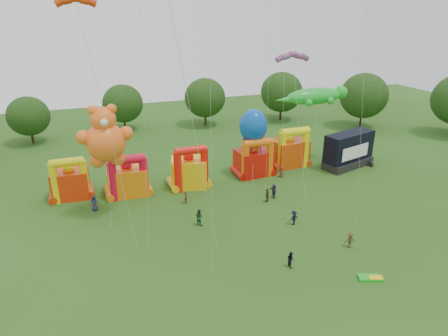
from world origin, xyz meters
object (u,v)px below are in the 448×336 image
object	(u,v)px
bouncy_castle_0	(70,182)
spectator_4	(267,195)
teddy_bear_kite	(106,145)
spectator_0	(94,203)
stage_trailer	(349,150)
gecko_kite	(316,105)
bouncy_castle_2	(189,171)
octopus_kite	(253,142)

from	to	relation	value
bouncy_castle_0	spectator_4	size ratio (longest dim) A/B	3.15
teddy_bear_kite	spectator_0	distance (m)	8.20
bouncy_castle_0	stage_trailer	bearing A→B (deg)	-4.28
teddy_bear_kite	gecko_kite	size ratio (longest dim) A/B	1.09
stage_trailer	bouncy_castle_0	bearing A→B (deg)	175.72
gecko_kite	bouncy_castle_0	bearing A→B (deg)	-179.59
teddy_bear_kite	gecko_kite	world-z (taller)	teddy_bear_kite
bouncy_castle_2	octopus_kite	size ratio (longest dim) A/B	0.62
spectator_0	spectator_4	xyz separation A→B (m)	(20.31, -4.97, -0.08)
bouncy_castle_0	spectator_0	size ratio (longest dim) A/B	2.88
bouncy_castle_0	gecko_kite	distance (m)	35.88
bouncy_castle_0	teddy_bear_kite	bearing A→B (deg)	-56.38
teddy_bear_kite	stage_trailer	bearing A→B (deg)	6.14
bouncy_castle_0	octopus_kite	world-z (taller)	octopus_kite
bouncy_castle_2	gecko_kite	xyz separation A→B (m)	(20.19, 2.18, 6.83)
octopus_kite	teddy_bear_kite	bearing A→B (deg)	-165.90
stage_trailer	spectator_4	size ratio (longest dim) A/B	4.94
teddy_bear_kite	spectator_4	size ratio (longest dim) A/B	7.33
gecko_kite	spectator_0	distance (m)	34.08
bouncy_castle_2	teddy_bear_kite	world-z (taller)	teddy_bear_kite
stage_trailer	spectator_4	xyz separation A→B (m)	(-16.81, -6.76, -1.67)
bouncy_castle_0	bouncy_castle_2	size ratio (longest dim) A/B	0.93
spectator_4	spectator_0	bearing A→B (deg)	-57.66
gecko_kite	octopus_kite	xyz separation A→B (m)	(-10.89, -2.02, -3.95)
teddy_bear_kite	spectator_0	xyz separation A→B (m)	(-1.99, 1.99, -7.70)
bouncy_castle_2	stage_trailer	world-z (taller)	bouncy_castle_2
gecko_kite	octopus_kite	size ratio (longest dim) A/B	1.24
bouncy_castle_0	octopus_kite	size ratio (longest dim) A/B	0.58
gecko_kite	spectator_0	size ratio (longest dim) A/B	6.13
bouncy_castle_2	spectator_4	bearing A→B (deg)	-44.99
octopus_kite	gecko_kite	bearing A→B (deg)	10.49
teddy_bear_kite	spectator_4	world-z (taller)	teddy_bear_kite
bouncy_castle_0	gecko_kite	size ratio (longest dim) A/B	0.47
bouncy_castle_2	octopus_kite	distance (m)	9.74
teddy_bear_kite	spectator_0	world-z (taller)	teddy_bear_kite
stage_trailer	gecko_kite	xyz separation A→B (m)	(-4.41, 3.22, 6.58)
octopus_kite	stage_trailer	bearing A→B (deg)	-4.48
bouncy_castle_0	octopus_kite	bearing A→B (deg)	-4.15
stage_trailer	teddy_bear_kite	distance (m)	35.85
spectator_0	stage_trailer	bearing A→B (deg)	9.60
octopus_kite	spectator_0	bearing A→B (deg)	-172.20
bouncy_castle_2	gecko_kite	bearing A→B (deg)	6.17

